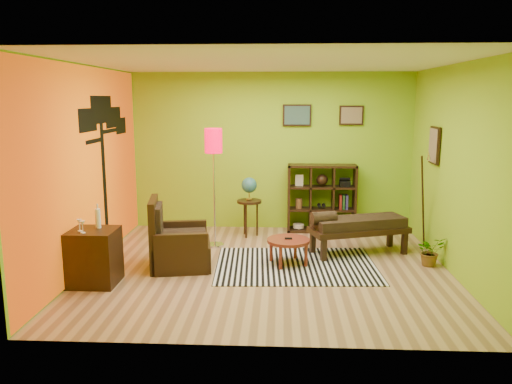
{
  "coord_description": "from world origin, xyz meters",
  "views": [
    {
      "loc": [
        0.18,
        -6.68,
        2.34
      ],
      "look_at": [
        -0.17,
        0.18,
        1.05
      ],
      "focal_mm": 35.0,
      "sensor_mm": 36.0,
      "label": 1
    }
  ],
  "objects_px": {
    "side_cabinet": "(93,257)",
    "potted_plant": "(430,254)",
    "floor_lamp": "(214,151)",
    "bench": "(356,226)",
    "cube_shelf": "(322,198)",
    "armchair": "(177,246)",
    "coffee_table": "(288,243)",
    "globe_table": "(249,192)"
  },
  "relations": [
    {
      "from": "bench",
      "to": "floor_lamp",
      "type": "bearing_deg",
      "value": 172.45
    },
    {
      "from": "side_cabinet",
      "to": "globe_table",
      "type": "relative_size",
      "value": 1.0
    },
    {
      "from": "coffee_table",
      "to": "globe_table",
      "type": "bearing_deg",
      "value": 113.87
    },
    {
      "from": "globe_table",
      "to": "bench",
      "type": "relative_size",
      "value": 0.64
    },
    {
      "from": "coffee_table",
      "to": "floor_lamp",
      "type": "height_order",
      "value": "floor_lamp"
    },
    {
      "from": "side_cabinet",
      "to": "potted_plant",
      "type": "height_order",
      "value": "side_cabinet"
    },
    {
      "from": "coffee_table",
      "to": "floor_lamp",
      "type": "bearing_deg",
      "value": 144.02
    },
    {
      "from": "cube_shelf",
      "to": "armchair",
      "type": "bearing_deg",
      "value": -137.17
    },
    {
      "from": "coffee_table",
      "to": "globe_table",
      "type": "distance_m",
      "value": 1.67
    },
    {
      "from": "side_cabinet",
      "to": "bench",
      "type": "bearing_deg",
      "value": 22.13
    },
    {
      "from": "armchair",
      "to": "side_cabinet",
      "type": "xyz_separation_m",
      "value": [
        -0.92,
        -0.7,
        0.06
      ]
    },
    {
      "from": "side_cabinet",
      "to": "globe_table",
      "type": "bearing_deg",
      "value": 52.02
    },
    {
      "from": "globe_table",
      "to": "bench",
      "type": "xyz_separation_m",
      "value": [
        1.69,
        -0.92,
        -0.33
      ]
    },
    {
      "from": "side_cabinet",
      "to": "cube_shelf",
      "type": "distance_m",
      "value": 4.15
    },
    {
      "from": "coffee_table",
      "to": "globe_table",
      "type": "relative_size",
      "value": 0.6
    },
    {
      "from": "bench",
      "to": "potted_plant",
      "type": "height_order",
      "value": "bench"
    },
    {
      "from": "globe_table",
      "to": "armchair",
      "type": "bearing_deg",
      "value": -119.03
    },
    {
      "from": "armchair",
      "to": "bench",
      "type": "height_order",
      "value": "armchair"
    },
    {
      "from": "armchair",
      "to": "potted_plant",
      "type": "distance_m",
      "value": 3.59
    },
    {
      "from": "armchair",
      "to": "coffee_table",
      "type": "bearing_deg",
      "value": 6.45
    },
    {
      "from": "cube_shelf",
      "to": "floor_lamp",
      "type": "bearing_deg",
      "value": -150.59
    },
    {
      "from": "coffee_table",
      "to": "side_cabinet",
      "type": "height_order",
      "value": "side_cabinet"
    },
    {
      "from": "armchair",
      "to": "side_cabinet",
      "type": "distance_m",
      "value": 1.16
    },
    {
      "from": "bench",
      "to": "potted_plant",
      "type": "bearing_deg",
      "value": -27.38
    },
    {
      "from": "cube_shelf",
      "to": "bench",
      "type": "height_order",
      "value": "cube_shelf"
    },
    {
      "from": "side_cabinet",
      "to": "potted_plant",
      "type": "xyz_separation_m",
      "value": [
        4.5,
        0.93,
        -0.19
      ]
    },
    {
      "from": "coffee_table",
      "to": "bench",
      "type": "height_order",
      "value": "bench"
    },
    {
      "from": "armchair",
      "to": "potted_plant",
      "type": "height_order",
      "value": "armchair"
    },
    {
      "from": "bench",
      "to": "globe_table",
      "type": "bearing_deg",
      "value": 151.45
    },
    {
      "from": "floor_lamp",
      "to": "bench",
      "type": "height_order",
      "value": "floor_lamp"
    },
    {
      "from": "side_cabinet",
      "to": "potted_plant",
      "type": "relative_size",
      "value": 2.42
    },
    {
      "from": "floor_lamp",
      "to": "globe_table",
      "type": "relative_size",
      "value": 1.85
    },
    {
      "from": "armchair",
      "to": "floor_lamp",
      "type": "bearing_deg",
      "value": 68.5
    },
    {
      "from": "globe_table",
      "to": "cube_shelf",
      "type": "bearing_deg",
      "value": 16.61
    },
    {
      "from": "side_cabinet",
      "to": "floor_lamp",
      "type": "bearing_deg",
      "value": 52.5
    },
    {
      "from": "floor_lamp",
      "to": "potted_plant",
      "type": "distance_m",
      "value": 3.55
    },
    {
      "from": "coffee_table",
      "to": "cube_shelf",
      "type": "distance_m",
      "value": 1.98
    },
    {
      "from": "coffee_table",
      "to": "cube_shelf",
      "type": "height_order",
      "value": "cube_shelf"
    },
    {
      "from": "potted_plant",
      "to": "bench",
      "type": "bearing_deg",
      "value": 152.62
    },
    {
      "from": "coffee_table",
      "to": "bench",
      "type": "relative_size",
      "value": 0.38
    },
    {
      "from": "floor_lamp",
      "to": "cube_shelf",
      "type": "bearing_deg",
      "value": 29.41
    },
    {
      "from": "potted_plant",
      "to": "floor_lamp",
      "type": "bearing_deg",
      "value": 165.94
    }
  ]
}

